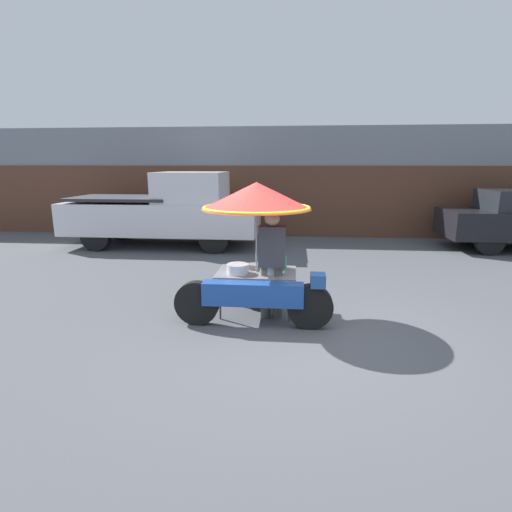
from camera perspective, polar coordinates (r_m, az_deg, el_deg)
The scene contains 5 objects.
ground_plane at distance 5.47m, azimuth 5.02°, elevation -11.12°, with size 36.00×36.00×0.00m, color #4C4F54.
shopfront_building at distance 13.60m, azimuth 5.51°, elevation 10.56°, with size 28.00×2.06×3.36m.
vendor_motorcycle_cart at distance 5.79m, azimuth 0.04°, elevation 5.34°, with size 2.22×1.60×1.98m.
vendor_person at distance 5.76m, azimuth 2.25°, elevation -0.50°, with size 0.38×0.22×1.59m.
pickup_truck at distance 11.27m, azimuth -12.51°, elevation 6.28°, with size 5.25×1.87×2.03m.
Camera 1 is at (0.00, -4.99, 2.22)m, focal length 28.00 mm.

